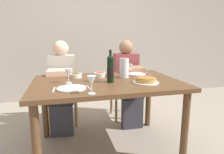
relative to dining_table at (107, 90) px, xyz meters
The scene contains 20 objects.
ground_plane 0.67m from the dining_table, ahead, with size 8.00×8.00×0.00m, color gray.
back_wall 2.12m from the dining_table, 90.00° to the left, with size 8.00×0.10×2.80m, color #A3998E.
dining_table is the anchor object (origin of this frame).
wine_bottle 0.24m from the dining_table, 71.26° to the right, with size 0.07×0.07×0.33m.
water_pitcher 0.32m from the dining_table, 28.34° to the left, with size 0.16×0.10×0.22m.
baked_tart 0.42m from the dining_table, 26.62° to the right, with size 0.26×0.26×0.06m.
salad_bowl 0.26m from the dining_table, 96.36° to the left, with size 0.14×0.14×0.06m.
olive_bowl 0.41m from the dining_table, 140.16° to the left, with size 0.13×0.13×0.05m.
wine_glass_left_diner 0.43m from the dining_table, behind, with size 0.07×0.07×0.14m.
wine_glass_right_diner 0.52m from the dining_table, 117.29° to the right, with size 0.07×0.07×0.15m.
dinner_plate_left_setting 0.45m from the dining_table, 147.57° to the right, with size 0.26×0.26×0.01m, color white.
dinner_plate_right_setting 0.51m from the dining_table, 30.45° to the left, with size 0.21×0.21×0.01m, color silver.
fork_left_setting 0.58m from the dining_table, 155.66° to the right, with size 0.16×0.01×0.01m, color silver.
knife_left_setting 0.34m from the dining_table, 133.12° to the right, with size 0.18×0.01×0.01m, color silver.
knife_right_setting 0.64m from the dining_table, 23.55° to the left, with size 0.18×0.01×0.01m, color silver.
spoon_right_setting 0.39m from the dining_table, 42.09° to the left, with size 0.16×0.01×0.01m, color silver.
chair_left 1.00m from the dining_table, 116.82° to the left, with size 0.43×0.43×0.87m.
diner_left 0.79m from the dining_table, 125.61° to the left, with size 0.36×0.52×1.16m.
chair_right 1.00m from the dining_table, 62.53° to the left, with size 0.41×0.41×0.87m.
diner_right 0.78m from the dining_table, 54.93° to the left, with size 0.35×0.51×1.16m.
Camera 1 is at (-0.44, -1.96, 1.21)m, focal length 31.92 mm.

